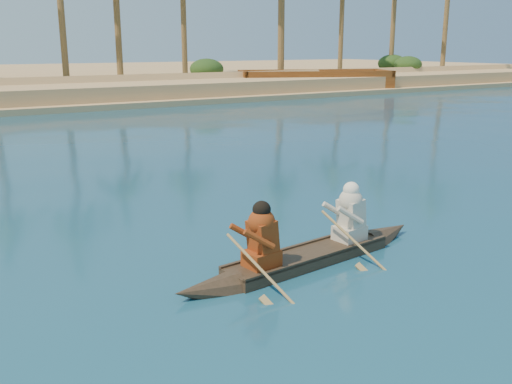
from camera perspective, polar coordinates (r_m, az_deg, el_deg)
canoe at (r=10.22m, az=5.24°, el=-5.50°), size 5.56×1.36×1.52m
barge_right at (r=48.88m, az=5.90°, el=10.80°), size 13.13×8.65×2.08m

